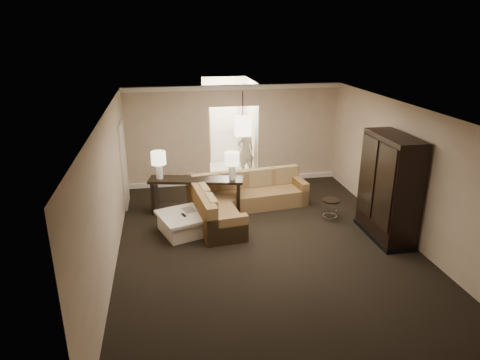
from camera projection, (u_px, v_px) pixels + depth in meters
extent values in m
plane|color=black|center=(266.00, 246.00, 8.83)|extent=(8.00, 8.00, 0.00)
cube|color=beige|center=(234.00, 135.00, 12.07)|extent=(6.00, 0.04, 2.80)
cube|color=beige|center=(355.00, 307.00, 4.66)|extent=(6.00, 0.04, 2.80)
cube|color=beige|center=(109.00, 193.00, 7.86)|extent=(0.04, 8.00, 2.80)
cube|color=beige|center=(408.00, 174.00, 8.86)|extent=(0.04, 8.00, 2.80)
cube|color=white|center=(270.00, 112.00, 7.89)|extent=(6.00, 8.00, 0.02)
cube|color=white|center=(234.00, 87.00, 11.57)|extent=(6.00, 0.10, 0.12)
cube|color=white|center=(235.00, 180.00, 12.47)|extent=(6.00, 0.10, 0.12)
cube|color=white|center=(124.00, 165.00, 10.58)|extent=(0.05, 0.90, 2.10)
cube|color=beige|center=(229.00, 171.00, 13.47)|extent=(1.40, 2.00, 0.01)
cube|color=beige|center=(206.00, 128.00, 12.87)|extent=(0.04, 2.00, 2.80)
cube|color=beige|center=(251.00, 126.00, 13.11)|extent=(0.04, 2.00, 2.80)
cube|color=beige|center=(224.00, 120.00, 13.92)|extent=(1.40, 0.04, 2.80)
cube|color=white|center=(224.00, 131.00, 14.01)|extent=(0.90, 0.05, 2.10)
cube|color=brown|center=(248.00, 199.00, 10.71)|extent=(3.01, 1.22, 0.41)
cube|color=brown|center=(220.00, 223.00, 9.42)|extent=(1.04, 1.46, 0.41)
cube|color=brown|center=(244.00, 179.00, 10.86)|extent=(2.93, 0.59, 0.45)
cube|color=brown|center=(200.00, 198.00, 9.63)|extent=(0.52, 2.35, 0.45)
cube|color=brown|center=(298.00, 190.00, 11.06)|extent=(0.30, 0.89, 0.60)
cube|color=brown|center=(227.00, 230.00, 8.86)|extent=(0.89, 0.30, 0.60)
cube|color=#967250|center=(204.00, 183.00, 10.51)|extent=(0.62, 0.23, 0.45)
cube|color=#967250|center=(232.00, 180.00, 10.71)|extent=(0.62, 0.23, 0.45)
cube|color=#967250|center=(259.00, 177.00, 10.92)|extent=(0.62, 0.23, 0.45)
cube|color=#967250|center=(286.00, 174.00, 11.12)|extent=(0.62, 0.23, 0.45)
cube|color=#967250|center=(205.00, 195.00, 9.74)|extent=(0.23, 0.60, 0.45)
cube|color=#967250|center=(212.00, 207.00, 9.13)|extent=(0.23, 0.60, 0.45)
cube|color=white|center=(186.00, 224.00, 9.40)|extent=(1.23, 1.23, 0.37)
cube|color=white|center=(185.00, 215.00, 9.32)|extent=(1.36, 1.36, 0.06)
cube|color=black|center=(184.00, 215.00, 9.24)|extent=(0.11, 0.18, 0.02)
cube|color=beige|center=(189.00, 210.00, 9.52)|extent=(0.33, 0.38, 0.01)
cube|color=black|center=(196.00, 180.00, 10.19)|extent=(2.30, 0.95, 0.06)
cube|color=black|center=(155.00, 196.00, 10.36)|extent=(0.17, 0.47, 0.81)
cube|color=black|center=(239.00, 197.00, 10.31)|extent=(0.17, 0.47, 0.81)
cube|color=black|center=(197.00, 207.00, 10.43)|extent=(2.19, 0.88, 0.04)
cube|color=black|center=(389.00, 188.00, 8.90)|extent=(0.62, 1.49, 2.24)
cube|color=black|center=(384.00, 188.00, 8.45)|extent=(0.03, 0.66, 1.71)
cube|color=black|center=(367.00, 176.00, 9.14)|extent=(0.03, 0.66, 1.71)
cube|color=black|center=(383.00, 234.00, 9.26)|extent=(0.66, 1.56, 0.11)
cylinder|color=black|center=(331.00, 200.00, 9.91)|extent=(0.40, 0.40, 0.04)
torus|color=silver|center=(330.00, 216.00, 10.04)|extent=(0.33, 0.33, 0.02)
cylinder|color=silver|center=(336.00, 210.00, 10.02)|extent=(0.02, 0.02, 0.47)
cylinder|color=silver|center=(325.00, 208.00, 10.11)|extent=(0.02, 0.02, 0.47)
cylinder|color=silver|center=(329.00, 213.00, 9.86)|extent=(0.02, 0.02, 0.47)
cylinder|color=white|center=(159.00, 171.00, 10.14)|extent=(0.16, 0.16, 0.36)
cylinder|color=#FFF1BF|center=(158.00, 158.00, 10.03)|extent=(0.35, 0.35, 0.31)
cylinder|color=white|center=(232.00, 172.00, 10.10)|extent=(0.16, 0.16, 0.36)
cylinder|color=#FFF1BF|center=(232.00, 158.00, 9.99)|extent=(0.35, 0.35, 0.31)
cylinder|color=black|center=(243.00, 104.00, 10.49)|extent=(0.02, 0.02, 0.60)
cube|color=beige|center=(243.00, 126.00, 10.68)|extent=(0.38, 0.38, 0.48)
imported|color=beige|center=(246.00, 148.00, 12.76)|extent=(0.71, 0.58, 1.70)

